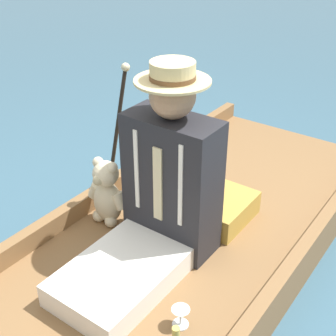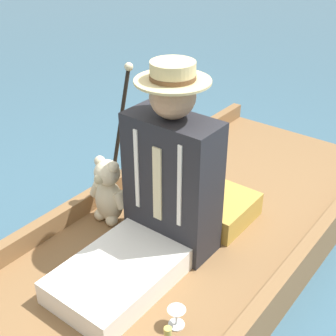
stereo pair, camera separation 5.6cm
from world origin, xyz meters
name	(u,v)px [view 1 (the left image)]	position (x,y,z in m)	size (l,w,h in m)	color
ground_plane	(167,274)	(0.00, 0.00, 0.00)	(16.00, 16.00, 0.00)	#385B70
punt_boat	(167,261)	(0.00, 0.00, 0.08)	(1.13, 3.11, 0.24)	brown
seat_cushion	(203,202)	(0.03, -0.37, 0.20)	(0.49, 0.34, 0.12)	#B7933D
seated_person	(159,196)	(0.03, 0.02, 0.45)	(0.42, 0.81, 0.88)	white
teddy_bear	(107,193)	(0.38, -0.02, 0.31)	(0.25, 0.15, 0.35)	beige
wine_glass	(181,314)	(-0.30, 0.32, 0.20)	(0.07, 0.07, 0.08)	silver
walking_cane	(118,125)	(0.47, -0.22, 0.58)	(0.04, 0.24, 0.74)	black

